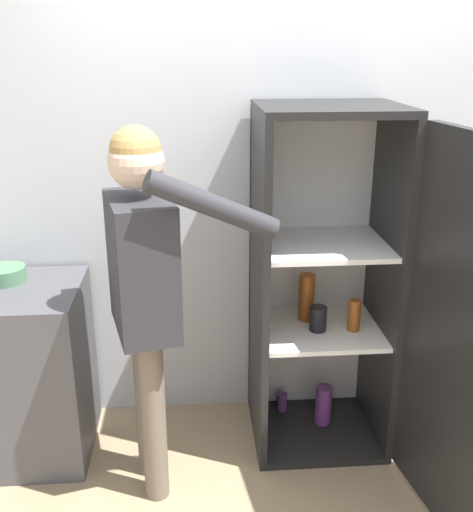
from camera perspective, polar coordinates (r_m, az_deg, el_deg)
name	(u,v)px	position (r m, az deg, el deg)	size (l,w,h in m)	color
wall_back	(283,187)	(3.14, 4.44, 6.61)	(7.00, 0.06, 2.55)	silver
refrigerator	(346,293)	(2.91, 10.40, -3.53)	(0.80, 1.24, 1.72)	black
person	(145,272)	(2.54, -8.75, -1.55)	(0.73, 0.56, 1.69)	#726656
counter	(26,371)	(3.20, -19.39, -10.33)	(0.59, 0.59, 0.89)	#4C4C51
bowl	(6,274)	(3.10, -21.12, -1.65)	(0.19, 0.19, 0.07)	#517F5B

